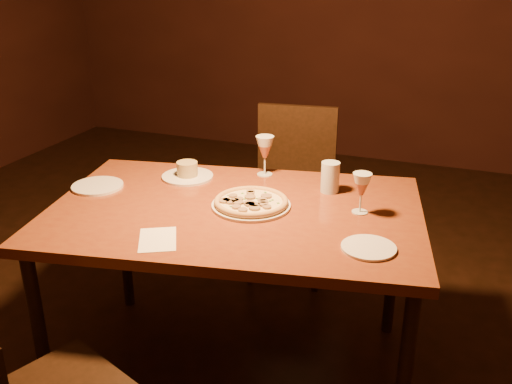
% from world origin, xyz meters
% --- Properties ---
extents(dining_table, '(1.66, 1.23, 0.81)m').
position_xyz_m(dining_table, '(0.04, 0.30, 0.73)').
color(dining_table, brown).
rests_on(dining_table, floor).
extents(chair_far, '(0.52, 0.52, 0.96)m').
position_xyz_m(chair_far, '(-0.03, 1.31, 0.54)').
color(chair_far, black).
rests_on(chair_far, floor).
extents(pizza_plate, '(0.32, 0.32, 0.04)m').
position_xyz_m(pizza_plate, '(0.10, 0.34, 0.82)').
color(pizza_plate, silver).
rests_on(pizza_plate, dining_table).
extents(ramekin_saucer, '(0.24, 0.24, 0.08)m').
position_xyz_m(ramekin_saucer, '(-0.30, 0.54, 0.83)').
color(ramekin_saucer, silver).
rests_on(ramekin_saucer, dining_table).
extents(wine_glass_far, '(0.09, 0.09, 0.19)m').
position_xyz_m(wine_glass_far, '(0.02, 0.71, 0.90)').
color(wine_glass_far, '#A45F44').
rests_on(wine_glass_far, dining_table).
extents(wine_glass_right, '(0.08, 0.08, 0.17)m').
position_xyz_m(wine_glass_right, '(0.52, 0.44, 0.89)').
color(wine_glass_right, '#A45F44').
rests_on(wine_glass_right, dining_table).
extents(water_tumbler, '(0.08, 0.08, 0.13)m').
position_xyz_m(water_tumbler, '(0.36, 0.61, 0.87)').
color(water_tumbler, silver).
rests_on(water_tumbler, dining_table).
extents(side_plate_left, '(0.23, 0.23, 0.01)m').
position_xyz_m(side_plate_left, '(-0.62, 0.29, 0.81)').
color(side_plate_left, silver).
rests_on(side_plate_left, dining_table).
extents(side_plate_near, '(0.19, 0.19, 0.01)m').
position_xyz_m(side_plate_near, '(0.61, 0.14, 0.81)').
color(side_plate_near, silver).
rests_on(side_plate_near, dining_table).
extents(menu_card, '(0.21, 0.23, 0.00)m').
position_xyz_m(menu_card, '(-0.11, -0.06, 0.81)').
color(menu_card, white).
rests_on(menu_card, dining_table).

